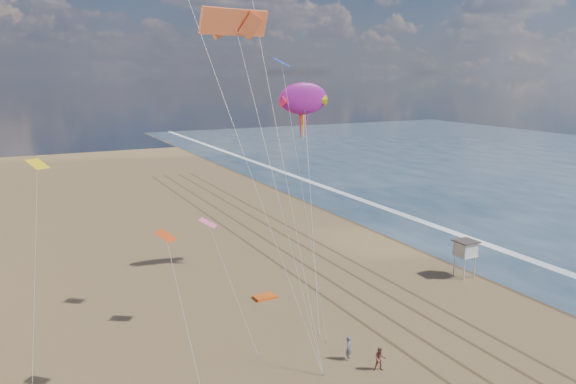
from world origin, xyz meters
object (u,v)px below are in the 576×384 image
object	(u,v)px
kite_flyer_b	(380,359)
grounded_kite	(265,297)
kite_flyer_a	(349,348)
lifeguard_stand	(465,249)
show_kite	(303,99)

from	to	relation	value
kite_flyer_b	grounded_kite	bearing A→B (deg)	124.42
grounded_kite	kite_flyer_a	size ratio (longest dim) A/B	1.13
lifeguard_stand	kite_flyer_b	world-z (taller)	lifeguard_stand
lifeguard_stand	grounded_kite	bearing A→B (deg)	169.25
lifeguard_stand	kite_flyer_b	bearing A→B (deg)	-148.43
kite_flyer_a	kite_flyer_b	distance (m)	2.39
lifeguard_stand	kite_flyer_b	xyz separation A→B (m)	(-17.59, -10.81, -1.95)
show_kite	kite_flyer_a	size ratio (longest dim) A/B	12.81
show_kite	kite_flyer_a	distance (m)	24.46
lifeguard_stand	kite_flyer_b	distance (m)	20.74
show_kite	kite_flyer_b	distance (m)	25.83
lifeguard_stand	kite_flyer_a	bearing A→B (deg)	-155.07
grounded_kite	show_kite	world-z (taller)	show_kite
lifeguard_stand	kite_flyer_a	world-z (taller)	lifeguard_stand
show_kite	kite_flyer_b	bearing A→B (deg)	-103.21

